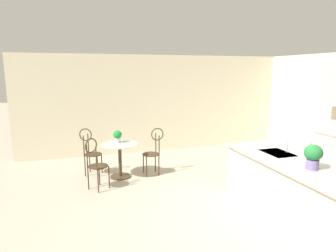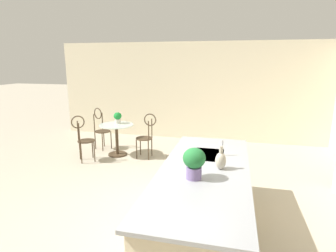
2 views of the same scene
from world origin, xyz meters
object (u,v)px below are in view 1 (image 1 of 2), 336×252
(vase_on_counter, at_px, (310,153))
(chair_near_window, at_px, (96,161))
(potted_plant_counter_near, at_px, (313,155))
(chair_by_island, at_px, (90,149))
(potted_plant_on_table, at_px, (117,136))
(bistro_table, at_px, (120,157))
(chair_toward_desk, at_px, (153,149))

(vase_on_counter, bearing_deg, chair_near_window, -124.09)
(vase_on_counter, bearing_deg, potted_plant_counter_near, -37.65)
(chair_by_island, relative_size, vase_on_counter, 3.62)
(potted_plant_on_table, xyz_separation_m, vase_on_counter, (2.77, 2.55, 0.14))
(potted_plant_counter_near, bearing_deg, chair_by_island, -139.70)
(chair_near_window, xyz_separation_m, potted_plant_on_table, (-0.69, 0.52, 0.32))
(chair_by_island, bearing_deg, potted_plant_on_table, 67.33)
(potted_plant_on_table, distance_m, potted_plant_counter_near, 3.87)
(bistro_table, relative_size, chair_near_window, 0.77)
(chair_toward_desk, xyz_separation_m, vase_on_counter, (2.61, 1.79, 0.46))
(chair_near_window, xyz_separation_m, potted_plant_counter_near, (2.43, 2.80, 0.55))
(chair_by_island, bearing_deg, chair_toward_desk, 73.50)
(chair_toward_desk, height_order, potted_plant_counter_near, potted_plant_counter_near)
(chair_near_window, bearing_deg, potted_plant_counter_near, 49.08)
(potted_plant_on_table, distance_m, vase_on_counter, 3.76)
(potted_plant_on_table, height_order, vase_on_counter, vase_on_counter)
(bistro_table, distance_m, chair_by_island, 0.71)
(potted_plant_counter_near, distance_m, vase_on_counter, 0.45)
(bistro_table, height_order, vase_on_counter, vase_on_counter)
(vase_on_counter, bearing_deg, potted_plant_on_table, -137.40)
(potted_plant_on_table, bearing_deg, potted_plant_counter_near, 36.12)
(chair_toward_desk, bearing_deg, bistro_table, -91.32)
(chair_by_island, relative_size, potted_plant_counter_near, 2.96)
(potted_plant_on_table, height_order, potted_plant_counter_near, potted_plant_counter_near)
(chair_by_island, xyz_separation_m, potted_plant_counter_near, (3.36, 2.85, 0.55))
(chair_by_island, distance_m, chair_toward_desk, 1.39)
(chair_by_island, height_order, potted_plant_counter_near, potted_plant_counter_near)
(potted_plant_on_table, relative_size, potted_plant_counter_near, 0.75)
(chair_near_window, relative_size, chair_toward_desk, 1.00)
(chair_near_window, height_order, chair_by_island, same)
(chair_by_island, height_order, chair_toward_desk, same)
(potted_plant_counter_near, bearing_deg, chair_toward_desk, -152.90)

